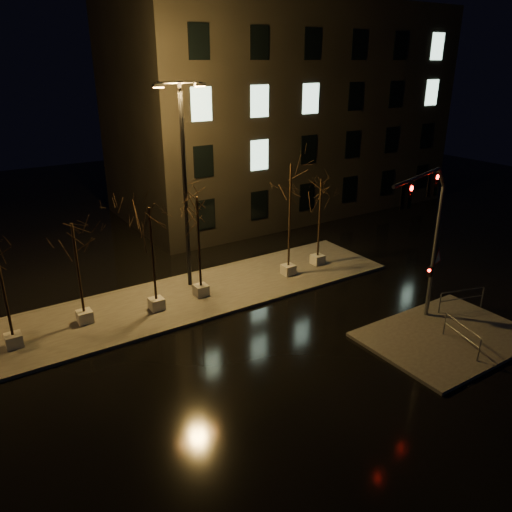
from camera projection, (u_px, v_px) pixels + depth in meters
ground at (256, 352)px, 20.41m from camera, size 90.00×90.00×0.00m
median at (191, 296)px, 25.07m from camera, size 22.00×5.00×0.15m
sidewalk_corner at (447, 337)px, 21.44m from camera, size 7.00×5.00×0.15m
building at (281, 110)px, 38.79m from camera, size 25.00×12.00×15.00m
tree_1 at (75, 246)px, 21.16m from camera, size 1.80×1.80×4.79m
tree_2 at (151, 231)px, 22.23m from camera, size 1.80×1.80×5.13m
tree_3 at (198, 220)px, 23.61m from camera, size 1.80×1.80×5.21m
tree_4 at (290, 190)px, 25.75m from camera, size 1.80×1.80×6.27m
tree_5 at (320, 198)px, 27.44m from camera, size 1.80×1.80×5.15m
traffic_signal_mast at (429, 226)px, 20.65m from camera, size 5.53×1.70×7.01m
streetlight_main at (184, 175)px, 24.09m from camera, size 2.53×0.39×10.11m
guard_rail_a at (462, 297)px, 23.35m from camera, size 2.29×0.73×1.03m
guard_rail_b at (462, 333)px, 20.28m from camera, size 0.65×2.11×1.04m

